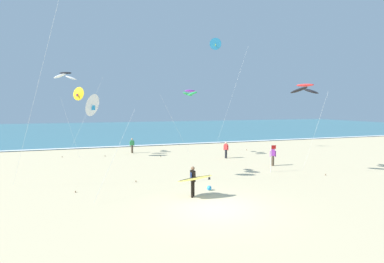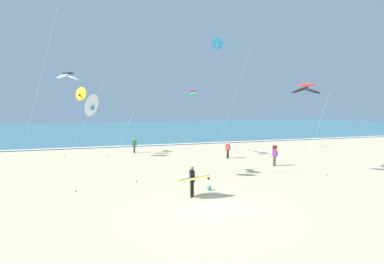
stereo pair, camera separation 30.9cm
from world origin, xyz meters
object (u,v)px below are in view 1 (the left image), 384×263
at_px(kite_delta_ivory_low, 92,105).
at_px(beach_ball, 209,188).
at_px(kite_arc_violet_near, 190,93).
at_px(lifeguard_flag, 272,156).
at_px(bystander_green_top, 132,145).
at_px(bystander_red_top, 226,150).
at_px(kite_delta_golden_close, 78,94).
at_px(surfer_lead, 194,179).
at_px(kite_arc_charcoal_high, 66,76).
at_px(kite_arc_scarlet_far, 305,89).
at_px(kite_delta_cobalt_distant, 216,44).
at_px(bystander_purple_top, 273,156).

bearing_deg(kite_delta_ivory_low, beach_ball, 4.98).
xyz_separation_m(kite_arc_violet_near, lifeguard_flag, (3.23, -9.68, -5.03)).
relative_size(bystander_green_top, lifeguard_flag, 0.76).
bearing_deg(bystander_red_top, kite_delta_golden_close, 162.25).
relative_size(surfer_lead, kite_arc_charcoal_high, 0.24).
distance_m(kite_arc_scarlet_far, bystander_green_top, 18.55).
bearing_deg(lifeguard_flag, kite_delta_cobalt_distant, 86.74).
relative_size(surfer_lead, kite_delta_cobalt_distant, 0.16).
distance_m(bystander_green_top, bystander_red_top, 10.21).
relative_size(bystander_red_top, lifeguard_flag, 0.76).
xyz_separation_m(kite_delta_ivory_low, bystander_red_top, (12.52, 10.85, -4.22)).
bearing_deg(bystander_green_top, surfer_lead, -87.86).
distance_m(bystander_purple_top, beach_ball, 9.71).
relative_size(kite_delta_cobalt_distant, bystander_red_top, 7.85).
bearing_deg(bystander_green_top, bystander_purple_top, -47.97).
bearing_deg(kite_delta_ivory_low, bystander_green_top, 75.26).
xyz_separation_m(kite_arc_charcoal_high, lifeguard_flag, (14.86, -13.70, -6.72)).
height_order(kite_arc_scarlet_far, beach_ball, kite_arc_scarlet_far).
height_order(kite_arc_charcoal_high, bystander_green_top, kite_arc_charcoal_high).
bearing_deg(kite_arc_charcoal_high, surfer_lead, -68.78).
xyz_separation_m(kite_arc_scarlet_far, bystander_purple_top, (-0.68, 2.96, -5.46)).
bearing_deg(kite_delta_golden_close, bystander_purple_top, -30.60).
height_order(kite_arc_scarlet_far, bystander_green_top, kite_arc_scarlet_far).
distance_m(kite_arc_scarlet_far, bystander_purple_top, 6.25).
height_order(kite_arc_violet_near, bystander_green_top, kite_arc_violet_near).
bearing_deg(bystander_green_top, beach_ball, -82.97).
distance_m(surfer_lead, beach_ball, 2.02).
xyz_separation_m(kite_arc_scarlet_far, kite_delta_golden_close, (-15.98, 12.01, -0.14)).
xyz_separation_m(kite_arc_violet_near, kite_delta_cobalt_distant, (3.93, 2.71, 5.48)).
xyz_separation_m(kite_arc_charcoal_high, bystander_purple_top, (16.43, -11.51, -7.18)).
height_order(kite_arc_charcoal_high, kite_delta_cobalt_distant, kite_delta_cobalt_distant).
height_order(surfer_lead, kite_arc_violet_near, kite_arc_violet_near).
height_order(surfer_lead, beach_ball, surfer_lead).
height_order(kite_arc_charcoal_high, beach_ball, kite_arc_charcoal_high).
relative_size(kite_arc_violet_near, bystander_red_top, 4.16).
xyz_separation_m(kite_arc_scarlet_far, kite_delta_ivory_low, (-15.25, -3.08, -1.24)).
bearing_deg(kite_arc_scarlet_far, surfer_lead, -159.94).
bearing_deg(bystander_purple_top, bystander_green_top, 132.03).
relative_size(kite_arc_charcoal_high, bystander_purple_top, 5.26).
relative_size(kite_delta_ivory_low, kite_delta_golden_close, 0.83).
height_order(kite_arc_violet_near, beach_ball, kite_arc_violet_near).
relative_size(kite_delta_cobalt_distant, bystander_purple_top, 7.85).
bearing_deg(bystander_green_top, lifeguard_flag, -57.55).
distance_m(kite_delta_ivory_low, lifeguard_flag, 14.07).
xyz_separation_m(bystander_purple_top, lifeguard_flag, (-1.57, -2.19, 0.45)).
relative_size(surfer_lead, bystander_red_top, 1.24).
bearing_deg(kite_arc_violet_near, beach_ball, -103.88).
bearing_deg(beach_ball, kite_arc_violet_near, 76.12).
bearing_deg(kite_arc_scarlet_far, bystander_green_top, 127.24).
bearing_deg(bystander_green_top, kite_delta_ivory_low, -104.74).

